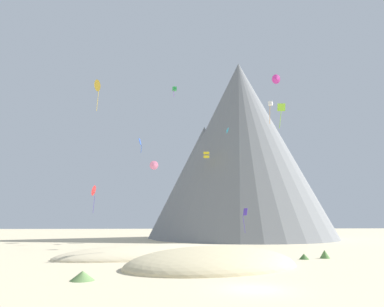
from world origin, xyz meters
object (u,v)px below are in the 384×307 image
at_px(kite_yellow_mid, 206,155).
at_px(kite_cyan_mid, 227,130).
at_px(bush_scatter_east, 82,276).
at_px(kite_pink_mid, 154,165).
at_px(kite_green_high, 174,89).
at_px(kite_gold_high, 98,86).
at_px(kite_white_high, 270,104).
at_px(kite_blue_mid, 140,143).
at_px(kite_red_low, 94,191).
at_px(rock_massif, 237,157).
at_px(kite_indigo_low, 245,214).
at_px(bush_near_left, 304,256).
at_px(kite_magenta_high, 276,79).
at_px(kite_lime_mid, 281,110).
at_px(bush_far_left, 325,254).

distance_m(kite_yellow_mid, kite_cyan_mid, 7.66).
height_order(bush_scatter_east, kite_pink_mid, kite_pink_mid).
relative_size(kite_green_high, kite_gold_high, 0.43).
relative_size(kite_white_high, kite_blue_mid, 1.61).
xyz_separation_m(kite_gold_high, kite_red_low, (-3.43, 18.53, -18.18)).
relative_size(rock_massif, kite_indigo_low, 15.87).
bearing_deg(bush_near_left, kite_indigo_low, 103.86).
height_order(kite_blue_mid, kite_pink_mid, kite_blue_mid).
bearing_deg(kite_pink_mid, kite_magenta_high, 8.51).
height_order(rock_massif, kite_lime_mid, rock_massif).
xyz_separation_m(kite_white_high, kite_magenta_high, (5.79, 12.87, 10.88)).
distance_m(rock_massif, kite_yellow_mid, 17.92).
bearing_deg(rock_massif, kite_magenta_high, -69.83).
xyz_separation_m(kite_green_high, kite_cyan_mid, (12.32, -3.21, -11.12)).
height_order(kite_green_high, kite_blue_mid, kite_green_high).
relative_size(bush_near_left, kite_blue_mid, 0.44).
height_order(rock_massif, kite_green_high, rock_massif).
bearing_deg(bush_near_left, kite_yellow_mid, 101.59).
distance_m(rock_massif, kite_red_low, 40.50).
distance_m(bush_near_left, kite_indigo_low, 16.81).
distance_m(kite_white_high, kite_red_low, 43.48).
bearing_deg(bush_scatter_east, kite_magenta_high, 55.93).
distance_m(bush_near_left, kite_yellow_mid, 43.45).
relative_size(bush_near_left, kite_indigo_low, 0.30).
xyz_separation_m(kite_white_high, kite_indigo_low, (-7.13, -6.14, -21.86)).
relative_size(kite_yellow_mid, kite_gold_high, 0.27).
xyz_separation_m(kite_green_high, kite_lime_mid, (14.17, -36.23, -16.68)).
xyz_separation_m(bush_near_left, kite_cyan_mid, (-3.18, 34.89, 25.21)).
height_order(kite_gold_high, kite_pink_mid, kite_gold_high).
height_order(bush_far_left, kite_red_low, kite_red_low).
xyz_separation_m(bush_near_left, kite_green_high, (-15.50, 38.10, 36.34)).
bearing_deg(kite_gold_high, kite_lime_mid, -159.18).
distance_m(bush_scatter_east, kite_indigo_low, 36.20).
bearing_deg(bush_near_left, bush_far_left, 17.49).
height_order(bush_near_left, kite_pink_mid, kite_pink_mid).
relative_size(rock_massif, kite_cyan_mid, 42.31).
xyz_separation_m(kite_yellow_mid, kite_indigo_low, (3.95, -22.42, -14.41)).
bearing_deg(kite_gold_high, kite_magenta_high, -106.97).
height_order(kite_gold_high, kite_blue_mid, kite_gold_high).
relative_size(kite_green_high, kite_lime_mid, 0.74).
xyz_separation_m(kite_green_high, kite_indigo_low, (11.69, -22.65, -30.90)).
xyz_separation_m(kite_yellow_mid, kite_gold_high, (-22.44, -18.59, 9.42)).
bearing_deg(bush_scatter_east, kite_indigo_low, 56.00).
relative_size(bush_near_left, kite_red_low, 0.20).
distance_m(bush_scatter_east, kite_gold_high, 44.92).
bearing_deg(kite_cyan_mid, kite_magenta_high, 82.95).
xyz_separation_m(bush_near_left, kite_magenta_high, (9.10, 34.46, 38.17)).
bearing_deg(kite_cyan_mid, kite_white_high, 20.96).
distance_m(bush_far_left, kite_pink_mid, 32.46).
bearing_deg(kite_indigo_low, kite_white_high, -33.45).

